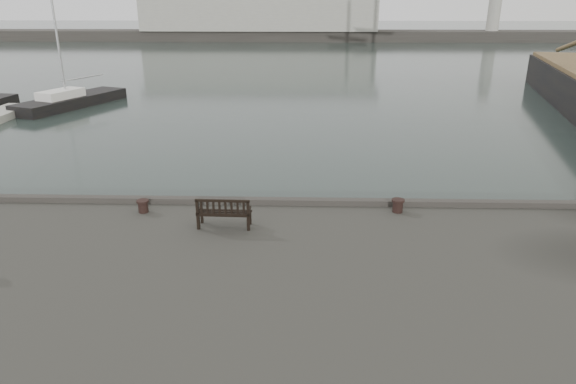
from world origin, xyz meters
The scene contains 6 objects.
ground centered at (0.00, 0.00, 0.00)m, with size 400.00×400.00×0.00m, color black.
breakwater centered at (-4.56, 92.00, 4.30)m, with size 140.00×9.50×12.20m.
bench centered at (-1.28, -1.97, 1.84)m, with size 1.55×0.57×0.88m.
bollard_left centered at (-3.93, -0.95, 1.76)m, with size 0.37×0.37×0.39m, color black.
bollard_right centered at (3.86, -0.70, 1.77)m, with size 0.39×0.39×0.41m, color black.
yacht_d centered at (-16.80, 23.32, 0.23)m, with size 5.88×9.69×11.88m.
Camera 1 is at (0.95, -15.32, 7.65)m, focal length 32.00 mm.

